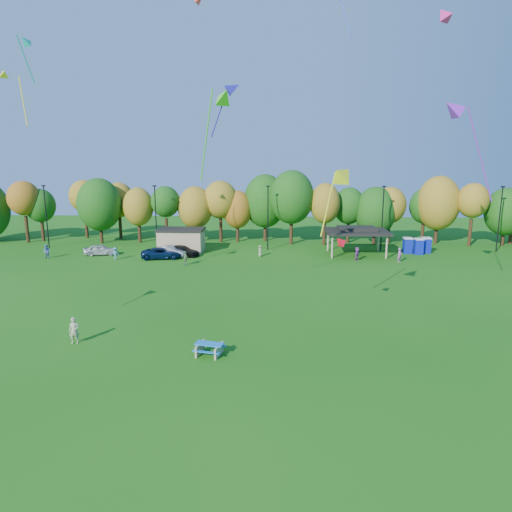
{
  "coord_description": "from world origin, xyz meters",
  "views": [
    {
      "loc": [
        3.25,
        -24.08,
        12.43
      ],
      "look_at": [
        1.88,
        6.0,
        6.14
      ],
      "focal_mm": 32.0,
      "sensor_mm": 36.0,
      "label": 1
    }
  ],
  "objects_px": {
    "kite_flyer": "(74,331)",
    "car_a": "(101,250)",
    "car_b": "(169,251)",
    "porta_potties": "(417,246)",
    "picnic_table": "(209,348)",
    "car_c": "(162,253)",
    "car_d": "(182,251)"
  },
  "relations": [
    {
      "from": "car_a",
      "to": "car_b",
      "type": "bearing_deg",
      "value": -105.15
    },
    {
      "from": "picnic_table",
      "to": "car_c",
      "type": "distance_m",
      "value": 31.37
    },
    {
      "from": "kite_flyer",
      "to": "car_d",
      "type": "distance_m",
      "value": 29.96
    },
    {
      "from": "porta_potties",
      "to": "car_c",
      "type": "bearing_deg",
      "value": -171.7
    },
    {
      "from": "car_b",
      "to": "car_d",
      "type": "distance_m",
      "value": 1.7
    },
    {
      "from": "car_d",
      "to": "car_b",
      "type": "bearing_deg",
      "value": 130.87
    },
    {
      "from": "kite_flyer",
      "to": "car_a",
      "type": "height_order",
      "value": "kite_flyer"
    },
    {
      "from": "kite_flyer",
      "to": "car_a",
      "type": "bearing_deg",
      "value": 94.72
    },
    {
      "from": "porta_potties",
      "to": "kite_flyer",
      "type": "relative_size",
      "value": 1.99
    },
    {
      "from": "picnic_table",
      "to": "car_b",
      "type": "xyz_separation_m",
      "value": [
        -9.81,
        30.74,
        0.28
      ]
    },
    {
      "from": "porta_potties",
      "to": "car_b",
      "type": "xyz_separation_m",
      "value": [
        -33.4,
        -3.79,
        -0.35
      ]
    },
    {
      "from": "porta_potties",
      "to": "picnic_table",
      "type": "xyz_separation_m",
      "value": [
        -23.6,
        -34.53,
        -0.64
      ]
    },
    {
      "from": "car_b",
      "to": "car_c",
      "type": "distance_m",
      "value": 1.41
    },
    {
      "from": "picnic_table",
      "to": "car_a",
      "type": "height_order",
      "value": "car_a"
    },
    {
      "from": "car_a",
      "to": "car_b",
      "type": "xyz_separation_m",
      "value": [
        9.54,
        -0.72,
        0.01
      ]
    },
    {
      "from": "picnic_table",
      "to": "car_d",
      "type": "distance_m",
      "value": 32.43
    },
    {
      "from": "kite_flyer",
      "to": "car_c",
      "type": "xyz_separation_m",
      "value": [
        -0.94,
        28.1,
        -0.22
      ]
    },
    {
      "from": "porta_potties",
      "to": "picnic_table",
      "type": "distance_m",
      "value": 41.83
    },
    {
      "from": "porta_potties",
      "to": "car_a",
      "type": "distance_m",
      "value": 43.05
    },
    {
      "from": "kite_flyer",
      "to": "car_c",
      "type": "bearing_deg",
      "value": 78.67
    },
    {
      "from": "kite_flyer",
      "to": "car_a",
      "type": "relative_size",
      "value": 0.44
    },
    {
      "from": "porta_potties",
      "to": "picnic_table",
      "type": "bearing_deg",
      "value": -124.35
    },
    {
      "from": "picnic_table",
      "to": "car_a",
      "type": "distance_m",
      "value": 36.93
    },
    {
      "from": "picnic_table",
      "to": "car_d",
      "type": "bearing_deg",
      "value": 117.29
    },
    {
      "from": "picnic_table",
      "to": "kite_flyer",
      "type": "relative_size",
      "value": 1.12
    },
    {
      "from": "car_b",
      "to": "car_c",
      "type": "xyz_separation_m",
      "value": [
        -0.74,
        -1.2,
        -0.02
      ]
    },
    {
      "from": "car_d",
      "to": "car_c",
      "type": "bearing_deg",
      "value": 147.46
    },
    {
      "from": "porta_potties",
      "to": "car_b",
      "type": "height_order",
      "value": "porta_potties"
    },
    {
      "from": "car_a",
      "to": "car_b",
      "type": "distance_m",
      "value": 9.56
    },
    {
      "from": "kite_flyer",
      "to": "car_c",
      "type": "distance_m",
      "value": 28.12
    },
    {
      "from": "car_c",
      "to": "car_d",
      "type": "xyz_separation_m",
      "value": [
        2.32,
        1.82,
        -0.03
      ]
    },
    {
      "from": "porta_potties",
      "to": "picnic_table",
      "type": "height_order",
      "value": "porta_potties"
    }
  ]
}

